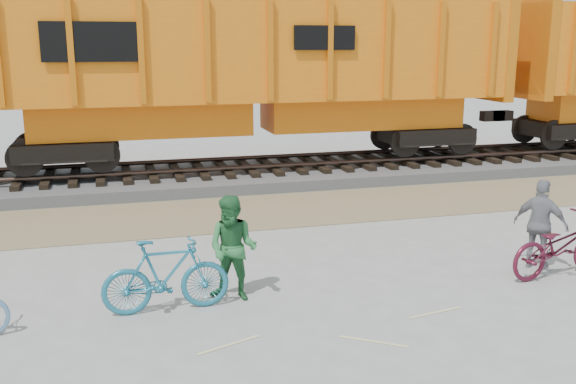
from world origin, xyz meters
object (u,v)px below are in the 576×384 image
object	(u,v)px
hopper_car_center	(256,70)
person_man	(233,248)
bicycle_teal	(166,275)
person_woman	(541,224)
bicycle_maroon	(560,246)

from	to	relation	value
hopper_car_center	person_man	bearing A→B (deg)	-105.22
hopper_car_center	bicycle_teal	distance (m)	9.45
bicycle_teal	hopper_car_center	bearing A→B (deg)	-21.62
person_woman	hopper_car_center	bearing A→B (deg)	-15.60
bicycle_teal	person_woman	world-z (taller)	person_woman
hopper_car_center	bicycle_teal	bearing A→B (deg)	-110.96
person_man	person_woman	distance (m)	5.20
person_man	person_woman	world-z (taller)	person_man
hopper_car_center	bicycle_teal	size ratio (longest dim) A/B	7.84
bicycle_maroon	person_man	bearing A→B (deg)	76.94
hopper_car_center	person_woman	world-z (taller)	hopper_car_center
person_man	bicycle_maroon	bearing A→B (deg)	25.18
hopper_car_center	bicycle_teal	xyz separation A→B (m)	(-3.26, -8.52, -2.47)
bicycle_maroon	person_woman	size ratio (longest dim) A/B	1.27
hopper_car_center	bicycle_maroon	xyz separation A→B (m)	(3.04, -8.79, -2.50)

